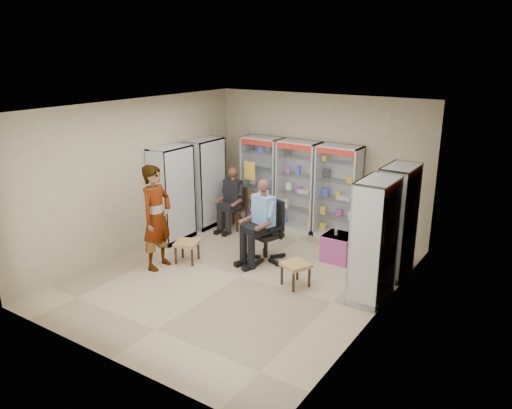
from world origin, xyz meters
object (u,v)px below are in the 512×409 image
Objects in this scene: cabinet_back_right at (338,192)px; pink_trunk at (338,247)px; seated_shopkeeper at (264,224)px; cabinet_right_far at (397,221)px; cabinet_right_near at (374,241)px; woven_stool_b at (187,252)px; cabinet_back_left at (262,180)px; cabinet_left_far at (205,183)px; standing_man at (157,217)px; woven_stool_a at (296,274)px; cabinet_back_mid at (298,186)px; office_chair at (266,231)px; wooden_chair at (235,208)px; cabinet_left_near at (172,194)px.

cabinet_back_right is 3.72× the size of pink_trunk.
seated_shopkeeper is 1.51m from pink_trunk.
seated_shopkeeper is (-2.24, -0.81, -0.24)m from cabinet_right_far.
cabinet_right_near reaches higher than woven_stool_b.
cabinet_back_left and cabinet_back_right have the same top height.
cabinet_right_near is 3.72× the size of pink_trunk.
standing_man is at bearing 17.43° from cabinet_left_far.
pink_trunk is at bearing -63.62° from cabinet_back_right.
seated_shopkeeper is at bearing 149.72° from woven_stool_a.
cabinet_right_near is at bearing -32.28° from cabinet_back_left.
pink_trunk reaches higher than woven_stool_b.
cabinet_back_right is 4.78× the size of woven_stool_a.
seated_shopkeeper is at bearing 34.44° from woven_stool_b.
cabinet_left_far is (-1.88, -0.93, 0.00)m from cabinet_back_mid.
cabinet_back_right is 1.03× the size of standing_man.
cabinet_back_left is at bearing 155.52° from pink_trunk.
pink_trunk reaches higher than woven_stool_a.
cabinet_back_mid reaches higher than office_chair.
cabinet_left_far is (-0.93, -0.93, 0.00)m from cabinet_back_left.
cabinet_back_mid and cabinet_right_far have the same top height.
wooden_chair is 2.28× the size of woven_stool_b.
cabinet_back_right is at bearing 0.00° from cabinet_back_mid.
cabinet_left_far is 2.45m from seated_shopkeeper.
office_chair is 0.61× the size of standing_man.
woven_stool_a is at bearing 6.28° from woven_stool_b.
cabinet_left_near is 4.78× the size of woven_stool_a.
cabinet_right_near is 4.86× the size of woven_stool_b.
office_chair is at bearing 66.67° from cabinet_left_far.
cabinet_back_left is 1.00× the size of cabinet_back_mid.
office_chair is 2.05m from standing_man.
cabinet_back_left reaches higher than woven_stool_a.
wooden_chair is at bearing 159.59° from seated_shopkeeper.
cabinet_left_far is 1.68× the size of office_chair.
cabinet_back_left is 2.32m from office_chair.
cabinet_right_near is 2.13× the size of wooden_chair.
cabinet_back_left is 4.78× the size of woven_stool_a.
cabinet_left_far reaches higher than woven_stool_a.
wooden_chair is (-1.20, -0.73, -0.53)m from cabinet_back_mid.
cabinet_back_mid reaches higher than woven_stool_b.
wooden_chair is (-3.78, 0.40, -0.53)m from cabinet_right_far.
cabinet_left_near is 1.32× the size of seated_shopkeeper.
cabinet_left_far reaches higher than seated_shopkeeper.
cabinet_left_far is 2.45m from office_chair.
standing_man is (0.04, -2.50, 0.50)m from wooden_chair.
pink_trunk is (1.50, -1.12, -0.74)m from cabinet_back_mid.
cabinet_left_near reaches higher than office_chair.
cabinet_right_far is 3.72× the size of pink_trunk.
cabinet_left_near is 1.48m from woven_stool_b.
cabinet_right_far reaches higher than office_chair.
office_chair is (1.29, -1.89, -0.40)m from cabinet_back_left.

